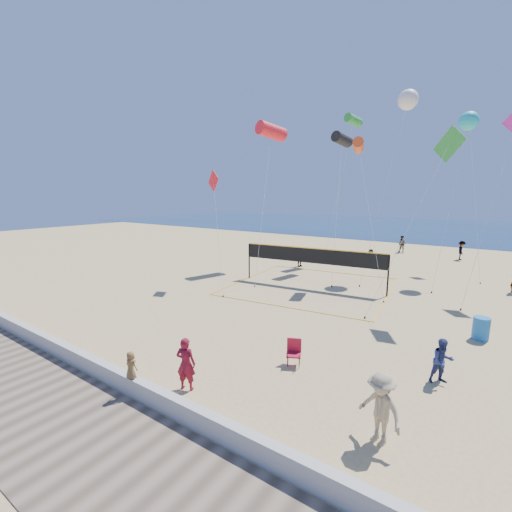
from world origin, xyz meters
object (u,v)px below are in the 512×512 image
Objects in this scene: woman at (186,364)px; trash_barrel at (481,328)px; camp_chair at (294,351)px; volleyball_net at (312,260)px.

woman is 12.52m from trash_barrel.
volleyball_net reaches higher than camp_chair.
woman is 0.16× the size of volleyball_net.
volleyball_net is at bearing 159.13° from trash_barrel.
volleyball_net is at bearing -102.62° from woman.
woman is 1.77× the size of trash_barrel.
camp_chair is 8.59m from trash_barrel.
trash_barrel reaches higher than camp_chair.
volleyball_net reaches higher than woman.
camp_chair is (2.07, 3.37, -0.33)m from woman.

